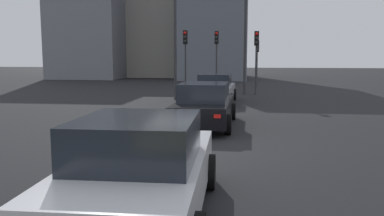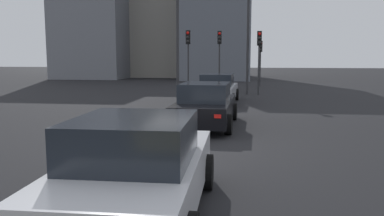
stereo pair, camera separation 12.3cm
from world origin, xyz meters
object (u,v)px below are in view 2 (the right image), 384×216
Objects in this scene: car_black_second at (206,105)px; car_white_third at (137,169)px; street_lamp_far at (178,32)px; traffic_light_near_right at (261,54)px; traffic_light_far_right at (219,48)px; car_silver_lead at (218,89)px; traffic_light_near_left at (259,49)px; traffic_light_far_left at (188,48)px; street_lamp_kerbside at (248,35)px.

car_white_third reaches higher than car_black_second.
car_black_second is 0.75× the size of street_lamp_far.
traffic_light_far_right reaches higher than traffic_light_near_right.
car_black_second is 19.63m from traffic_light_near_right.
traffic_light_near_right is at bearing -9.39° from car_silver_lead.
car_silver_lead is at bearing -13.74° from traffic_light_near_right.
car_white_third is (-14.90, 0.05, 0.01)m from car_silver_lead.
traffic_light_near_left is 0.95× the size of traffic_light_far_right.
traffic_light_near_left is 1.08× the size of traffic_light_near_right.
traffic_light_near_left is 4.65m from traffic_light_far_left.
car_silver_lead is 5.63m from traffic_light_near_left.
street_lamp_kerbside is (0.27, 0.72, 0.90)m from traffic_light_near_left.
street_lamp_far reaches higher than car_white_third.
traffic_light_far_right is 0.67× the size of street_lamp_far.
car_silver_lead reaches higher than car_black_second.
traffic_light_far_left is (5.31, 2.39, 2.23)m from car_silver_lead.
car_black_second is at bearing -12.50° from traffic_light_near_left.
car_black_second is 1.18× the size of traffic_light_near_left.
street_lamp_kerbside is (11.98, -1.39, 3.05)m from car_black_second.
car_black_second is 1.08× the size of car_white_third.
car_black_second is at bearing 2.55° from traffic_light_far_right.
car_white_third is 1.09× the size of traffic_light_near_left.
car_black_second is at bearing -163.25° from street_lamp_far.
traffic_light_far_right is (7.30, 0.46, 2.28)m from car_silver_lead.
street_lamp_far is at bearing 65.93° from car_silver_lead.
car_silver_lead is 7.67m from traffic_light_far_right.
street_lamp_far is at bearing -16.70° from traffic_light_far_right.
street_lamp_kerbside is at bearing -14.65° from car_silver_lead.
traffic_light_near_left is 7.68m from traffic_light_near_right.
car_silver_lead is at bearing -116.32° from street_lamp_far.
car_black_second is at bearing -176.74° from car_silver_lead.
street_lamp_kerbside is at bearing -112.81° from traffic_light_near_left.
traffic_light_near_right is at bearing -23.49° from street_lamp_far.
traffic_light_far_left is at bearing 85.03° from street_lamp_kerbside.
car_silver_lead is 6.24m from traffic_light_far_left.
traffic_light_near_right reaches higher than car_silver_lead.
traffic_light_near_left is at bearing -23.07° from car_silver_lead.
traffic_light_near_right is 0.59× the size of street_lamp_far.
street_lamp_kerbside is at bearing 40.46° from traffic_light_far_right.
street_lamp_far is at bearing 18.07° from car_black_second.
street_lamp_kerbside is (-7.40, 1.04, 1.10)m from traffic_light_near_right.
traffic_light_far_left is (12.32, 2.51, 2.24)m from car_black_second.
car_silver_lead is 7.01m from car_black_second.
traffic_light_far_right is 0.67× the size of street_lamp_kerbside.
traffic_light_near_left is at bearing -52.04° from street_lamp_far.
car_silver_lead is 1.26× the size of traffic_light_near_right.
traffic_light_near_right is at bearing -5.80° from car_black_second.
traffic_light_near_right is 0.59× the size of street_lamp_kerbside.
traffic_light_near_left is 5.85m from street_lamp_far.
street_lamp_kerbside reaches higher than traffic_light_far_right.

